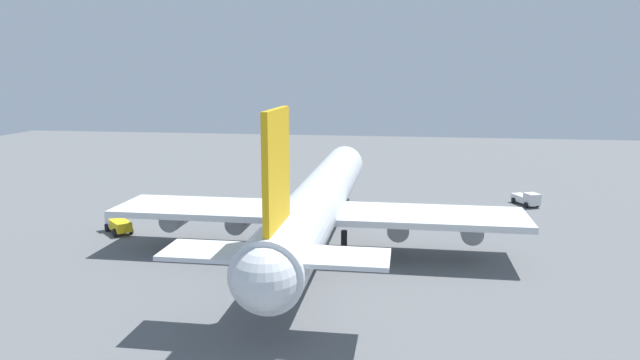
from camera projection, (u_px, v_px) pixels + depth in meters
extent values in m
plane|color=slate|center=(320.00, 246.00, 68.98)|extent=(233.37, 233.37, 0.00)
cylinder|color=silver|center=(320.00, 200.00, 67.94)|extent=(53.12, 5.71, 5.71)
sphere|color=silver|center=(345.00, 164.00, 93.74)|extent=(5.59, 5.59, 5.59)
sphere|color=silver|center=(265.00, 279.00, 42.14)|extent=(4.85, 4.85, 4.85)
cube|color=yellow|center=(277.00, 168.00, 44.89)|extent=(7.44, 0.50, 9.13)
cube|color=silver|center=(334.00, 257.00, 44.40)|extent=(4.78, 8.56, 0.36)
cube|color=silver|center=(218.00, 252.00, 45.75)|extent=(4.78, 8.56, 0.36)
cube|color=silver|center=(428.00, 216.00, 63.71)|extent=(9.03, 21.25, 0.70)
cube|color=silver|center=(211.00, 208.00, 67.33)|extent=(9.03, 21.25, 0.70)
cylinder|color=gray|center=(399.00, 227.00, 65.43)|extent=(4.56, 2.40, 2.40)
cylinder|color=gray|center=(471.00, 229.00, 64.28)|extent=(4.56, 2.40, 2.40)
cylinder|color=gray|center=(240.00, 220.00, 68.12)|extent=(4.56, 2.40, 2.40)
cylinder|color=gray|center=(176.00, 218.00, 69.28)|extent=(4.56, 2.40, 2.40)
cylinder|color=black|center=(337.00, 203.00, 85.24)|extent=(0.70, 0.70, 2.71)
cylinder|color=black|center=(344.00, 242.00, 65.68)|extent=(0.70, 0.70, 2.71)
cylinder|color=black|center=(289.00, 240.00, 66.60)|extent=(0.70, 0.70, 2.71)
cube|color=silver|center=(114.00, 219.00, 75.41)|extent=(2.49, 2.49, 2.00)
cube|color=yellow|center=(121.00, 226.00, 73.56)|extent=(3.63, 3.66, 1.20)
cylinder|color=black|center=(123.00, 225.00, 76.12)|extent=(0.92, 0.93, 1.03)
cylinder|color=black|center=(107.00, 228.00, 74.90)|extent=(0.92, 0.93, 1.03)
cylinder|color=black|center=(131.00, 230.00, 73.73)|extent=(0.92, 0.93, 1.03)
cylinder|color=black|center=(115.00, 233.00, 72.51)|extent=(0.92, 0.93, 1.03)
cube|color=silver|center=(450.00, 215.00, 78.14)|extent=(1.92, 1.47, 1.74)
cube|color=#B21E19|center=(465.00, 219.00, 77.65)|extent=(2.13, 3.00, 1.01)
cylinder|color=black|center=(452.00, 220.00, 79.18)|extent=(0.40, 0.95, 0.92)
cylinder|color=black|center=(450.00, 223.00, 77.34)|extent=(0.40, 0.95, 0.92)
cylinder|color=black|center=(470.00, 221.00, 78.49)|extent=(0.40, 0.95, 0.92)
cylinder|color=black|center=(470.00, 224.00, 76.65)|extent=(0.40, 0.95, 0.92)
cube|color=silver|center=(532.00, 199.00, 87.89)|extent=(2.65, 2.49, 1.71)
cube|color=white|center=(521.00, 198.00, 90.45)|extent=(3.61, 2.91, 0.97)
cylinder|color=black|center=(526.00, 205.00, 87.75)|extent=(0.90, 0.60, 0.86)
cylinder|color=black|center=(537.00, 204.00, 88.25)|extent=(0.90, 0.60, 0.86)
cylinder|color=black|center=(513.00, 200.00, 90.84)|extent=(0.90, 0.60, 0.86)
cylinder|color=black|center=(525.00, 200.00, 91.35)|extent=(0.90, 0.60, 0.86)
cone|color=orange|center=(337.00, 196.00, 94.59)|extent=(0.47, 0.47, 0.67)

